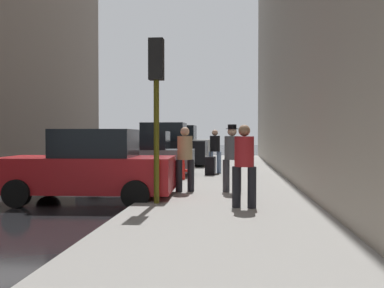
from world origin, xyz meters
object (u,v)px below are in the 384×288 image
(pedestrian_with_beanie, at_px, (232,154))
(pedestrian_in_red_jacket, at_px, (244,161))
(fire_hydrant, at_px, (182,169))
(parked_gray_coupe, at_px, (139,156))
(parked_red_hatchback, at_px, (90,167))
(parked_black_suv, at_px, (161,148))
(parked_white_van, at_px, (176,145))
(traffic_light, at_px, (156,84))
(pedestrian_in_jeans, at_px, (215,149))
(pedestrian_in_tan_coat, at_px, (185,156))
(rolling_suitcase, at_px, (210,166))

(pedestrian_with_beanie, xyz_separation_m, pedestrian_in_red_jacket, (0.25, -2.48, -0.03))
(fire_hydrant, height_order, pedestrian_with_beanie, pedestrian_with_beanie)
(parked_gray_coupe, distance_m, pedestrian_in_red_jacket, 7.92)
(fire_hydrant, bearing_deg, parked_red_hatchback, -113.97)
(parked_black_suv, height_order, parked_white_van, same)
(fire_hydrant, distance_m, traffic_light, 5.54)
(traffic_light, bearing_deg, pedestrian_in_jeans, 82.84)
(parked_red_hatchback, xyz_separation_m, parked_gray_coupe, (0.00, 5.56, 0.00))
(traffic_light, xyz_separation_m, pedestrian_in_tan_coat, (0.40, 1.98, -1.65))
(traffic_light, height_order, pedestrian_with_beanie, traffic_light)
(parked_white_van, height_order, pedestrian_in_tan_coat, parked_white_van)
(parked_gray_coupe, bearing_deg, parked_red_hatchback, -90.00)
(parked_gray_coupe, height_order, pedestrian_in_red_jacket, pedestrian_in_red_jacket)
(parked_white_van, xyz_separation_m, pedestrian_with_beanie, (3.50, -15.15, 0.10))
(pedestrian_with_beanie, bearing_deg, parked_gray_coupe, 127.88)
(parked_red_hatchback, bearing_deg, pedestrian_in_red_jacket, -20.58)
(fire_hydrant, relative_size, pedestrian_in_red_jacket, 0.41)
(pedestrian_with_beanie, bearing_deg, pedestrian_in_tan_coat, -176.12)
(parked_black_suv, xyz_separation_m, parked_white_van, (-0.00, 5.75, 0.00))
(pedestrian_in_jeans, bearing_deg, parked_white_van, 106.39)
(parked_white_van, distance_m, pedestrian_in_tan_coat, 15.40)
(parked_red_hatchback, relative_size, pedestrian_in_red_jacket, 2.50)
(pedestrian_in_jeans, bearing_deg, parked_red_hatchback, -112.94)
(parked_gray_coupe, height_order, parked_black_suv, parked_black_suv)
(pedestrian_in_jeans, bearing_deg, pedestrian_in_tan_coat, -95.60)
(parked_red_hatchback, relative_size, parked_gray_coupe, 1.00)
(parked_black_suv, distance_m, traffic_light, 11.73)
(pedestrian_in_jeans, height_order, pedestrian_in_red_jacket, same)
(parked_white_van, bearing_deg, parked_black_suv, -90.00)
(pedestrian_in_jeans, bearing_deg, pedestrian_with_beanie, -82.98)
(pedestrian_in_tan_coat, bearing_deg, parked_gray_coupe, 116.22)
(traffic_light, bearing_deg, rolling_suitcase, 83.14)
(fire_hydrant, bearing_deg, rolling_suitcase, 64.01)
(parked_gray_coupe, xyz_separation_m, pedestrian_in_tan_coat, (2.26, -4.58, 0.26))
(parked_red_hatchback, xyz_separation_m, rolling_suitcase, (2.68, 5.85, -0.36))
(rolling_suitcase, bearing_deg, parked_gray_coupe, -173.96)
(parked_red_hatchback, distance_m, pedestrian_in_tan_coat, 2.47)
(parked_black_suv, distance_m, pedestrian_in_jeans, 4.74)
(fire_hydrant, bearing_deg, pedestrian_with_beanie, -60.44)
(pedestrian_with_beanie, bearing_deg, rolling_suitcase, 99.77)
(pedestrian_in_red_jacket, distance_m, rolling_suitcase, 7.36)
(parked_white_van, xyz_separation_m, rolling_suitcase, (2.68, -10.36, -0.54))
(fire_hydrant, distance_m, pedestrian_in_red_jacket, 5.84)
(parked_black_suv, xyz_separation_m, traffic_light, (1.85, -11.46, 1.73))
(parked_black_suv, distance_m, fire_hydrant, 6.67)
(pedestrian_in_jeans, bearing_deg, rolling_suitcase, -99.69)
(pedestrian_with_beanie, bearing_deg, fire_hydrant, 119.56)
(parked_red_hatchback, height_order, parked_gray_coupe, same)
(parked_red_hatchback, xyz_separation_m, parked_black_suv, (-0.00, 10.46, 0.18))
(pedestrian_with_beanie, xyz_separation_m, rolling_suitcase, (-0.82, 4.78, -0.65))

